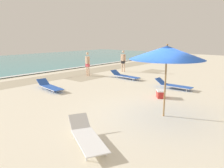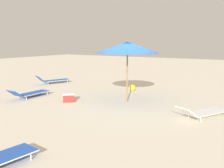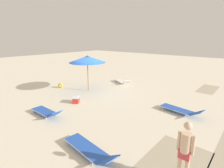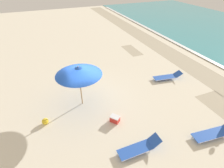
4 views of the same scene
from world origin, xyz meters
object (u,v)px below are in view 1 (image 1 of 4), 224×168
beachgoer_shoreline_child (88,63)px  sun_lounger_beside_umbrella (50,86)px  cooler_box (161,94)px  beach_umbrella (167,53)px  sun_lounger_near_water_left (173,85)px  beachgoer_wading_adult (123,60)px  sun_lounger_mid_beach_solo (87,136)px  sun_lounger_near_water_right (125,76)px

beachgoer_shoreline_child → sun_lounger_beside_umbrella: bearing=-70.4°
sun_lounger_beside_umbrella → cooler_box: bearing=-56.6°
sun_lounger_beside_umbrella → beachgoer_shoreline_child: 4.76m
beach_umbrella → sun_lounger_near_water_left: size_ratio=1.27×
beach_umbrella → beachgoer_wading_adult: (7.30, 7.50, -1.33)m
sun_lounger_beside_umbrella → sun_lounger_near_water_left: bearing=-39.2°
beachgoer_wading_adult → sun_lounger_mid_beach_solo: bearing=109.2°
cooler_box → sun_lounger_near_water_right: bearing=17.4°
beach_umbrella → sun_lounger_near_water_right: beach_umbrella is taller
sun_lounger_mid_beach_solo → cooler_box: (5.46, 0.64, -0.02)m
sun_lounger_near_water_left → beachgoer_wading_adult: bearing=62.4°
sun_lounger_beside_umbrella → cooler_box: sun_lounger_beside_umbrella is taller
beachgoer_wading_adult → beachgoer_shoreline_child: (-3.28, 0.80, 0.00)m
sun_lounger_near_water_left → sun_lounger_near_water_right: bearing=80.0°
sun_lounger_mid_beach_solo → beachgoer_shoreline_child: 10.62m
beach_umbrella → sun_lounger_mid_beach_solo: size_ratio=1.24×
beach_umbrella → beachgoer_shoreline_child: bearing=64.2°
sun_lounger_beside_umbrella → sun_lounger_near_water_left: 6.89m
beachgoer_shoreline_child → sun_lounger_mid_beach_solo: bearing=-44.2°
beach_umbrella → sun_lounger_near_water_right: 7.72m
sun_lounger_beside_umbrella → cooler_box: size_ratio=3.68×
sun_lounger_mid_beach_solo → sun_lounger_near_water_left: bearing=34.4°
sun_lounger_beside_umbrella → beachgoer_shoreline_child: (4.41, 1.61, 0.80)m
beach_umbrella → sun_lounger_mid_beach_solo: bearing=169.0°
beach_umbrella → beachgoer_shoreline_child: (4.02, 8.30, -1.33)m
sun_lounger_beside_umbrella → sun_lounger_near_water_left: (4.68, -5.07, 0.00)m
cooler_box → beachgoer_shoreline_child: bearing=35.8°
sun_lounger_beside_umbrella → sun_lounger_near_water_right: bearing=-4.1°
sun_lounger_near_water_right → sun_lounger_beside_umbrella: bearing=173.9°
beach_umbrella → beachgoer_wading_adult: size_ratio=1.50×
sun_lounger_beside_umbrella → beachgoer_wading_adult: beachgoer_wading_adult is taller
sun_lounger_near_water_left → beachgoer_shoreline_child: 6.73m
sun_lounger_near_water_left → beachgoer_shoreline_child: (-0.27, 6.68, 0.79)m
beach_umbrella → sun_lounger_near_water_left: 5.05m
sun_lounger_mid_beach_solo → cooler_box: size_ratio=3.49×
sun_lounger_mid_beach_solo → beachgoer_wading_adult: size_ratio=1.21×
cooler_box → sun_lounger_beside_umbrella: bearing=75.9°
sun_lounger_mid_beach_solo → cooler_box: 5.50m
beach_umbrella → beachgoer_wading_adult: beach_umbrella is taller
sun_lounger_near_water_right → sun_lounger_mid_beach_solo: size_ratio=1.13×
beach_umbrella → sun_lounger_beside_umbrella: 7.03m
sun_lounger_near_water_right → cooler_box: sun_lounger_near_water_right is taller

